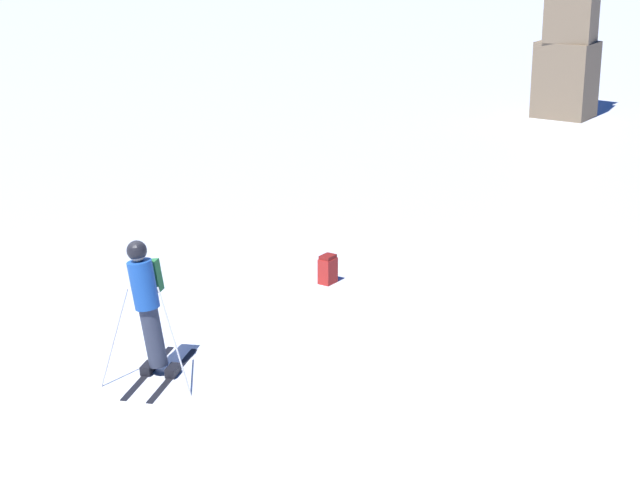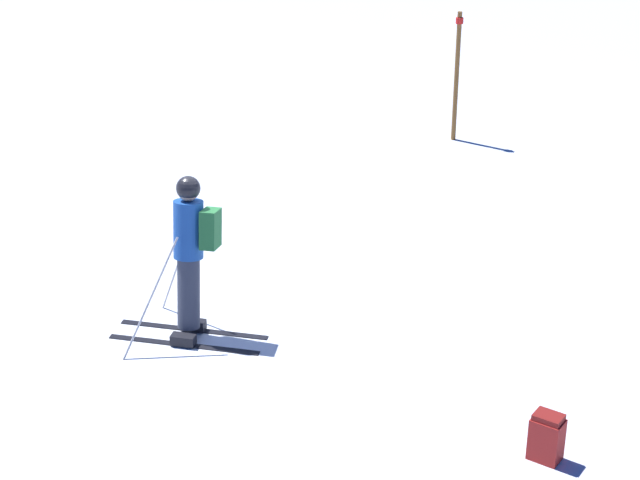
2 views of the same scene
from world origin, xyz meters
The scene contains 4 objects.
ground_plane centered at (0.00, 0.00, 0.00)m, with size 300.00×300.00×0.00m, color white.
skier centered at (1.03, -0.03, 1.08)m, with size 1.33×1.84×1.93m.
spare_backpack centered at (1.11, 4.37, 0.24)m, with size 0.22×0.30×0.50m.
trail_marker centered at (-6.81, -0.64, 1.23)m, with size 0.13×0.13×2.25m.
Camera 2 is at (9.38, 7.23, 6.17)m, focal length 60.00 mm.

